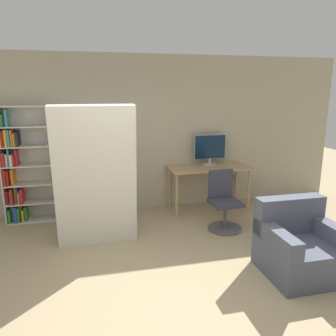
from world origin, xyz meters
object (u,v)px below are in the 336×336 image
Objects in this scene: mattress_near at (96,178)px; armchair at (299,246)px; bookshelf at (23,167)px; monitor at (210,148)px; office_chair at (224,206)px.

mattress_near is 2.67m from armchair.
bookshelf is at bearing 133.40° from mattress_near.
office_chair is (-0.14, -1.06, -0.71)m from monitor.
monitor is 0.70× the size of armchair.
mattress_near is 2.27× the size of armchair.
bookshelf reaches higher than monitor.
monitor is 0.66× the size of office_chair.
bookshelf is 0.97× the size of mattress_near.
office_chair is 2.00m from mattress_near.
monitor is at bearing 82.27° from office_chair.
armchair is (3.39, -2.44, -0.58)m from bookshelf.
monitor is 3.18m from bookshelf.
office_chair is at bearing -19.18° from bookshelf.
armchair is at bearing -84.80° from monitor.
office_chair is 0.48× the size of bookshelf.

